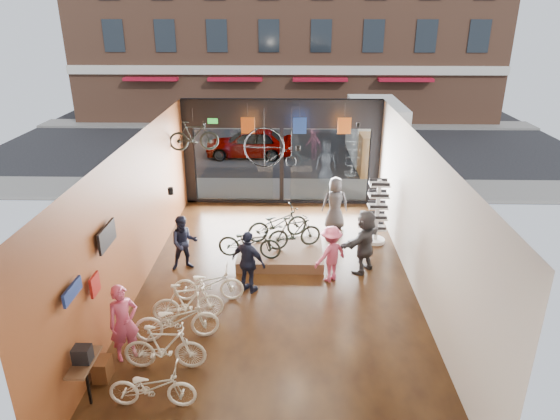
{
  "coord_description": "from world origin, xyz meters",
  "views": [
    {
      "loc": [
        0.34,
        -11.29,
        6.71
      ],
      "look_at": [
        0.05,
        1.4,
        1.54
      ],
      "focal_mm": 32.0,
      "sensor_mm": 36.0,
      "label": 1
    }
  ],
  "objects_px": {
    "street_car": "(249,143)",
    "hung_bike": "(194,136)",
    "sunglasses_rack": "(377,212)",
    "floor_bike_1": "(165,347)",
    "penny_farthing": "(273,149)",
    "floor_bike_4": "(208,284)",
    "customer_3": "(331,254)",
    "floor_bike_0": "(152,387)",
    "customer_5": "(365,241)",
    "customer_2": "(249,262)",
    "display_bike_left": "(249,242)",
    "display_bike_right": "(277,223)",
    "floor_bike_2": "(177,320)",
    "floor_bike_3": "(188,302)",
    "customer_4": "(335,203)",
    "box_truck": "(378,136)",
    "customer_1": "(184,243)",
    "display_platform": "(280,254)",
    "customer_0": "(124,323)",
    "display_bike_mid": "(294,232)"
  },
  "relations": [
    {
      "from": "display_bike_right",
      "to": "penny_farthing",
      "type": "bearing_deg",
      "value": -18.77
    },
    {
      "from": "floor_bike_3",
      "to": "display_platform",
      "type": "relative_size",
      "value": 0.68
    },
    {
      "from": "floor_bike_3",
      "to": "customer_4",
      "type": "distance_m",
      "value": 6.52
    },
    {
      "from": "floor_bike_0",
      "to": "floor_bike_2",
      "type": "height_order",
      "value": "floor_bike_2"
    },
    {
      "from": "street_car",
      "to": "floor_bike_1",
      "type": "height_order",
      "value": "street_car"
    },
    {
      "from": "box_truck",
      "to": "sunglasses_rack",
      "type": "distance_m",
      "value": 8.46
    },
    {
      "from": "street_car",
      "to": "hung_bike",
      "type": "distance_m",
      "value": 8.18
    },
    {
      "from": "floor_bike_2",
      "to": "customer_5",
      "type": "bearing_deg",
      "value": -65.49
    },
    {
      "from": "display_bike_left",
      "to": "display_bike_right",
      "type": "relative_size",
      "value": 0.94
    },
    {
      "from": "hung_bike",
      "to": "floor_bike_1",
      "type": "bearing_deg",
      "value": 176.84
    },
    {
      "from": "street_car",
      "to": "floor_bike_2",
      "type": "relative_size",
      "value": 2.29
    },
    {
      "from": "floor_bike_1",
      "to": "customer_1",
      "type": "height_order",
      "value": "customer_1"
    },
    {
      "from": "floor_bike_1",
      "to": "floor_bike_2",
      "type": "height_order",
      "value": "floor_bike_1"
    },
    {
      "from": "floor_bike_0",
      "to": "floor_bike_2",
      "type": "xyz_separation_m",
      "value": [
        0.01,
        1.97,
        0.06
      ]
    },
    {
      "from": "penny_farthing",
      "to": "floor_bike_4",
      "type": "bearing_deg",
      "value": -105.74
    },
    {
      "from": "street_car",
      "to": "sunglasses_rack",
      "type": "xyz_separation_m",
      "value": [
        4.63,
        -9.35,
        0.3
      ]
    },
    {
      "from": "customer_1",
      "to": "penny_farthing",
      "type": "xyz_separation_m",
      "value": [
        2.3,
        3.39,
        1.73
      ]
    },
    {
      "from": "display_bike_right",
      "to": "customer_0",
      "type": "height_order",
      "value": "customer_0"
    },
    {
      "from": "customer_5",
      "to": "hung_bike",
      "type": "xyz_separation_m",
      "value": [
        -5.1,
        3.38,
        2.03
      ]
    },
    {
      "from": "display_platform",
      "to": "customer_2",
      "type": "relative_size",
      "value": 1.45
    },
    {
      "from": "customer_5",
      "to": "floor_bike_3",
      "type": "bearing_deg",
      "value": -20.63
    },
    {
      "from": "floor_bike_0",
      "to": "customer_5",
      "type": "height_order",
      "value": "customer_5"
    },
    {
      "from": "hung_bike",
      "to": "sunglasses_rack",
      "type": "bearing_deg",
      "value": -113.23
    },
    {
      "from": "display_platform",
      "to": "customer_1",
      "type": "xyz_separation_m",
      "value": [
        -2.61,
        -0.6,
        0.62
      ]
    },
    {
      "from": "customer_4",
      "to": "sunglasses_rack",
      "type": "xyz_separation_m",
      "value": [
        1.18,
        -1.05,
        0.14
      ]
    },
    {
      "from": "floor_bike_0",
      "to": "customer_3",
      "type": "height_order",
      "value": "customer_3"
    },
    {
      "from": "display_platform",
      "to": "customer_2",
      "type": "height_order",
      "value": "customer_2"
    },
    {
      "from": "floor_bike_3",
      "to": "display_bike_left",
      "type": "xyz_separation_m",
      "value": [
        1.21,
        2.6,
        0.27
      ]
    },
    {
      "from": "sunglasses_rack",
      "to": "floor_bike_4",
      "type": "bearing_deg",
      "value": -160.05
    },
    {
      "from": "street_car",
      "to": "floor_bike_4",
      "type": "height_order",
      "value": "street_car"
    },
    {
      "from": "floor_bike_0",
      "to": "floor_bike_1",
      "type": "bearing_deg",
      "value": 1.08
    },
    {
      "from": "display_bike_mid",
      "to": "floor_bike_1",
      "type": "bearing_deg",
      "value": 132.63
    },
    {
      "from": "customer_3",
      "to": "sunglasses_rack",
      "type": "distance_m",
      "value": 2.83
    },
    {
      "from": "customer_1",
      "to": "hung_bike",
      "type": "relative_size",
      "value": 0.98
    },
    {
      "from": "floor_bike_1",
      "to": "penny_farthing",
      "type": "bearing_deg",
      "value": -14.71
    },
    {
      "from": "customer_3",
      "to": "customer_4",
      "type": "distance_m",
      "value": 3.41
    },
    {
      "from": "box_truck",
      "to": "customer_3",
      "type": "height_order",
      "value": "box_truck"
    },
    {
      "from": "penny_farthing",
      "to": "display_bike_mid",
      "type": "bearing_deg",
      "value": -75.08
    },
    {
      "from": "floor_bike_0",
      "to": "floor_bike_2",
      "type": "bearing_deg",
      "value": -0.27
    },
    {
      "from": "floor_bike_2",
      "to": "display_bike_right",
      "type": "xyz_separation_m",
      "value": [
        2.05,
        4.52,
        0.32
      ]
    },
    {
      "from": "display_bike_right",
      "to": "customer_1",
      "type": "distance_m",
      "value": 2.85
    },
    {
      "from": "display_platform",
      "to": "customer_0",
      "type": "bearing_deg",
      "value": -124.77
    },
    {
      "from": "customer_0",
      "to": "customer_1",
      "type": "height_order",
      "value": "customer_0"
    },
    {
      "from": "customer_3",
      "to": "penny_farthing",
      "type": "distance_m",
      "value": 4.62
    },
    {
      "from": "customer_2",
      "to": "penny_farthing",
      "type": "distance_m",
      "value": 4.88
    },
    {
      "from": "floor_bike_0",
      "to": "display_platform",
      "type": "xyz_separation_m",
      "value": [
        2.16,
        5.74,
        -0.27
      ]
    },
    {
      "from": "floor_bike_4",
      "to": "customer_3",
      "type": "distance_m",
      "value": 3.24
    },
    {
      "from": "display_bike_mid",
      "to": "customer_0",
      "type": "height_order",
      "value": "customer_0"
    },
    {
      "from": "display_platform",
      "to": "customer_4",
      "type": "relative_size",
      "value": 1.39
    },
    {
      "from": "display_platform",
      "to": "hung_bike",
      "type": "bearing_deg",
      "value": 135.8
    }
  ]
}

